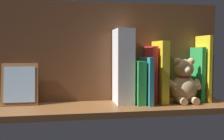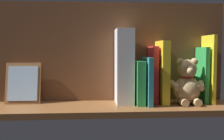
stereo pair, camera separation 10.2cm
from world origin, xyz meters
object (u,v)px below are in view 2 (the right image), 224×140
(teddy_bear, at_px, (187,84))
(dictionary_thick_white, at_px, (124,66))
(book_0, at_px, (208,69))
(picture_frame_leaning, at_px, (23,83))

(teddy_bear, xyz_separation_m, dictionary_thick_white, (0.24, -0.03, 0.07))
(book_0, xyz_separation_m, dictionary_thick_white, (0.33, 0.00, 0.01))
(dictionary_thick_white, xyz_separation_m, picture_frame_leaning, (0.39, -0.03, -0.07))
(teddy_bear, distance_m, picture_frame_leaning, 0.63)
(book_0, height_order, dictionary_thick_white, dictionary_thick_white)
(book_0, relative_size, picture_frame_leaning, 1.67)
(book_0, height_order, teddy_bear, book_0)
(book_0, xyz_separation_m, teddy_bear, (0.10, 0.03, -0.05))
(book_0, distance_m, dictionary_thick_white, 0.33)
(picture_frame_leaning, bearing_deg, teddy_bear, 174.34)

